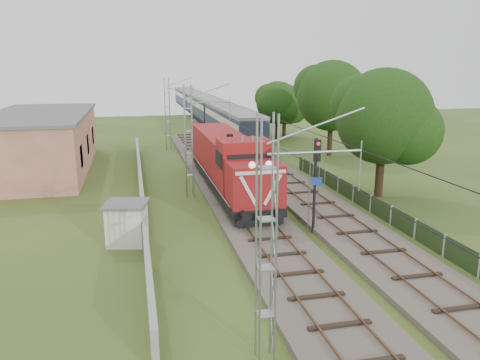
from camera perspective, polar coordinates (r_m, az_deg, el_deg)
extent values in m
plane|color=#304F1D|center=(23.93, 4.72, -9.20)|extent=(140.00, 140.00, 0.00)
cube|color=#6B6054|center=(30.21, 0.73, -3.89)|extent=(4.20, 70.00, 0.30)
cube|color=black|center=(30.15, 0.73, -3.53)|extent=(2.40, 70.00, 0.10)
cube|color=brown|center=(29.95, -0.85, -3.50)|extent=(0.08, 70.00, 0.05)
cube|color=brown|center=(30.33, 2.30, -3.29)|extent=(0.08, 70.00, 0.05)
cube|color=#6B6054|center=(43.61, 3.11, 1.63)|extent=(4.20, 80.00, 0.30)
cube|color=black|center=(43.56, 3.11, 1.89)|extent=(2.40, 80.00, 0.10)
cube|color=brown|center=(43.33, 2.03, 1.93)|extent=(0.08, 80.00, 0.05)
cube|color=brown|center=(43.79, 4.18, 2.03)|extent=(0.08, 80.00, 0.05)
cylinder|color=gray|center=(14.23, 9.17, 3.36)|extent=(3.00, 0.08, 0.08)
cylinder|color=gray|center=(33.48, -3.81, 9.44)|extent=(3.00, 0.08, 0.08)
cylinder|color=gray|center=(53.29, -7.30, 10.98)|extent=(3.00, 0.08, 0.08)
cylinder|color=black|center=(33.87, -1.24, 7.31)|extent=(0.03, 70.00, 0.03)
cylinder|color=black|center=(33.75, -1.26, 9.50)|extent=(0.03, 70.00, 0.03)
cube|color=#9E9E99|center=(34.07, -11.97, -1.09)|extent=(0.25, 40.00, 1.50)
cube|color=tan|center=(46.22, -23.02, 4.21)|extent=(8.00, 20.00, 5.00)
cube|color=#606060|center=(45.91, -23.33, 7.40)|extent=(8.40, 20.40, 0.25)
cube|color=black|center=(39.84, -18.82, 2.75)|extent=(0.10, 1.60, 1.80)
cube|color=black|center=(45.73, -18.11, 4.15)|extent=(0.10, 1.60, 1.80)
cube|color=black|center=(51.64, -17.56, 5.23)|extent=(0.10, 1.60, 1.80)
cube|color=black|center=(29.48, 17.97, -4.12)|extent=(0.05, 32.00, 1.15)
cube|color=#9E9E99|center=(42.58, 7.74, 1.85)|extent=(0.12, 0.12, 1.20)
cube|color=black|center=(35.35, -1.44, 0.24)|extent=(3.24, 18.36, 0.54)
cube|color=black|center=(29.83, 0.83, -2.98)|extent=(2.38, 3.89, 0.54)
cube|color=black|center=(41.11, -3.09, 1.69)|extent=(2.38, 3.89, 0.54)
cube|color=black|center=(26.98, 2.41, -5.07)|extent=(2.81, 0.27, 0.38)
cube|color=maroon|center=(27.58, 1.78, -0.43)|extent=(3.13, 2.70, 2.48)
sphere|color=white|center=(25.92, 1.48, 1.83)|extent=(0.39, 0.39, 0.39)
sphere|color=white|center=(26.17, 3.55, 1.93)|extent=(0.39, 0.39, 0.39)
cube|color=silver|center=(26.14, 1.04, -1.35)|extent=(1.08, 0.06, 1.81)
cube|color=silver|center=(26.50, 3.99, -1.17)|extent=(1.08, 0.06, 1.81)
cube|color=silver|center=(26.06, 2.55, 0.92)|extent=(2.92, 0.06, 0.19)
cube|color=maroon|center=(29.96, 0.51, 1.69)|extent=(3.24, 2.59, 3.46)
cube|color=black|center=(28.60, 1.12, 2.20)|extent=(2.70, 0.06, 0.97)
cube|color=maroon|center=(37.55, -2.26, 3.65)|extent=(3.02, 13.07, 2.81)
cylinder|color=black|center=(34.10, -1.26, 5.29)|extent=(0.48, 0.48, 0.43)
cylinder|color=gray|center=(28.72, 0.28, 4.99)|extent=(0.13, 0.13, 0.38)
cylinder|color=gray|center=(28.87, 1.54, 5.03)|extent=(0.13, 0.13, 0.38)
cube|color=black|center=(58.08, -1.03, 5.47)|extent=(2.99, 22.65, 0.51)
cube|color=#2C3749|center=(57.86, -1.04, 7.09)|extent=(3.09, 22.65, 2.78)
cube|color=beige|center=(57.81, -1.04, 7.59)|extent=(3.13, 21.74, 0.77)
cube|color=gray|center=(57.70, -1.05, 8.61)|extent=(3.14, 22.65, 0.36)
cube|color=black|center=(81.23, -4.50, 7.82)|extent=(2.99, 22.65, 0.51)
cube|color=#2C3749|center=(81.07, -4.53, 8.98)|extent=(3.09, 22.65, 2.78)
cube|color=beige|center=(81.03, -4.53, 9.34)|extent=(3.13, 21.74, 0.77)
cube|color=gray|center=(80.96, -4.55, 10.07)|extent=(3.14, 22.65, 0.36)
cube|color=black|center=(104.61, -6.45, 9.11)|extent=(2.99, 22.65, 0.51)
cube|color=#2C3749|center=(104.49, -6.47, 10.01)|extent=(3.09, 22.65, 2.78)
cube|color=beige|center=(104.46, -6.48, 10.29)|extent=(3.13, 21.74, 0.77)
cube|color=gray|center=(104.40, -6.49, 10.86)|extent=(3.14, 22.65, 0.36)
cylinder|color=black|center=(26.52, 9.10, -0.78)|extent=(0.15, 0.15, 5.47)
cube|color=black|center=(25.93, 9.41, 3.58)|extent=(0.44, 0.34, 1.20)
sphere|color=red|center=(25.74, 9.55, 4.37)|extent=(0.20, 0.20, 0.20)
sphere|color=black|center=(25.81, 9.51, 3.53)|extent=(0.20, 0.20, 0.20)
sphere|color=black|center=(25.88, 9.48, 2.69)|extent=(0.20, 0.20, 0.20)
cube|color=#19359B|center=(26.34, 9.34, -0.15)|extent=(0.59, 0.22, 0.44)
cube|color=silver|center=(25.86, -13.60, -5.28)|extent=(2.27, 2.27, 2.10)
cube|color=#606060|center=(25.51, -13.74, -2.85)|extent=(2.61, 2.61, 0.14)
cylinder|color=#392417|center=(35.30, 16.70, 1.35)|extent=(0.59, 0.59, 4.14)
sphere|color=#17320D|center=(34.72, 17.13, 7.42)|extent=(6.78, 6.78, 6.78)
sphere|color=#17320D|center=(34.67, 19.80, 5.64)|extent=(4.74, 4.74, 4.74)
sphere|color=#17320D|center=(35.13, 14.55, 8.89)|extent=(4.40, 4.40, 4.40)
cylinder|color=#392417|center=(50.41, 10.92, 5.45)|extent=(0.50, 0.50, 4.45)
sphere|color=#17320D|center=(50.00, 11.14, 10.04)|extent=(7.28, 7.28, 7.28)
sphere|color=#17320D|center=(49.69, 13.15, 8.75)|extent=(5.09, 5.09, 5.09)
sphere|color=#17320D|center=(50.63, 9.25, 11.08)|extent=(4.73, 4.73, 4.73)
cylinder|color=#392417|center=(60.69, 4.57, 6.51)|extent=(0.53, 0.53, 3.33)
sphere|color=#17320D|center=(60.38, 4.62, 9.36)|extent=(5.45, 5.45, 5.45)
sphere|color=#17320D|center=(60.01, 5.85, 8.58)|extent=(3.82, 3.82, 3.82)
sphere|color=#17320D|center=(60.97, 3.49, 9.99)|extent=(3.54, 3.54, 3.54)
cylinder|color=#392417|center=(62.92, 5.41, 6.66)|extent=(0.49, 0.49, 3.14)
sphere|color=#17320D|center=(62.63, 5.47, 9.25)|extent=(5.13, 5.13, 5.13)
sphere|color=#17320D|center=(62.30, 6.59, 8.54)|extent=(3.59, 3.59, 3.59)
sphere|color=#17320D|center=(63.17, 4.44, 9.83)|extent=(3.34, 3.34, 3.34)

